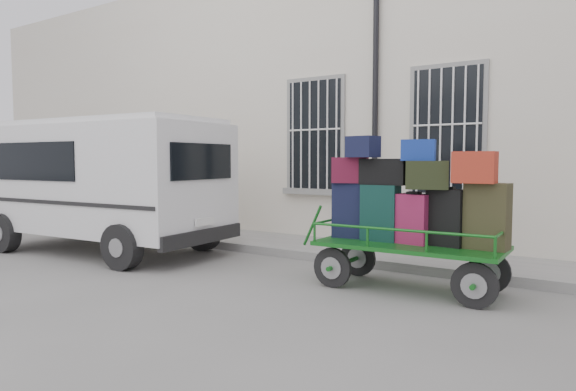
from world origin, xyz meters
The scene contains 5 objects.
ground centered at (0.00, 0.00, 0.00)m, with size 80.00×80.00×0.00m, color slate.
building centered at (0.00, 5.50, 3.00)m, with size 24.00×5.15×6.00m.
sidewalk centered at (0.00, 2.20, 0.07)m, with size 24.00×1.70×0.15m, color gray.
luggage_cart centered at (2.58, 0.44, 1.06)m, with size 2.87×1.17×2.07m.
van centered at (-3.28, -0.02, 1.41)m, with size 5.04×2.51×2.47m.
Camera 1 is at (5.02, -6.12, 1.75)m, focal length 32.00 mm.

